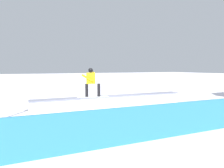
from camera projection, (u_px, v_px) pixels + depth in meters
The scene contains 4 objects.
ground_plane at pixel (113, 107), 9.87m from camera, with size 120.00×120.00×0.00m, color white.
grind_box at pixel (113, 102), 9.85m from camera, with size 7.71×0.97×0.58m.
snowboarder at pixel (91, 81), 9.35m from camera, with size 1.48×0.63×1.36m.
safety_fence at pixel (182, 119), 5.76m from camera, with size 12.75×0.06×0.97m, color #2E7CED.
Camera 1 is at (4.28, 8.76, 1.95)m, focal length 32.02 mm.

